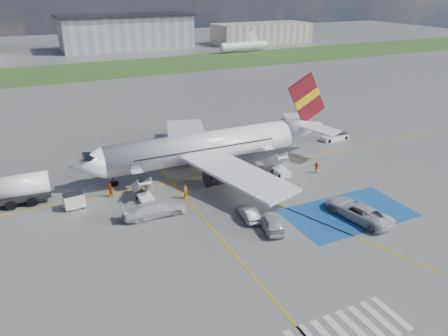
{
  "coord_description": "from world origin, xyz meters",
  "views": [
    {
      "loc": [
        -20.75,
        -36.45,
        23.59
      ],
      "look_at": [
        -0.5,
        6.06,
        3.5
      ],
      "focal_mm": 35.0,
      "sensor_mm": 36.0,
      "label": 1
    }
  ],
  "objects_px": {
    "gpu_cart": "(74,202)",
    "car_silver_b": "(249,213)",
    "belt_loader": "(335,138)",
    "van_white_a": "(358,209)",
    "airliner": "(212,145)",
    "car_silver_a": "(271,222)",
    "van_white_b": "(155,207)",
    "fuel_tanker": "(2,195)"
  },
  "relations": [
    {
      "from": "gpu_cart",
      "to": "car_silver_b",
      "type": "height_order",
      "value": "gpu_cart"
    },
    {
      "from": "belt_loader",
      "to": "van_white_a",
      "type": "height_order",
      "value": "van_white_a"
    },
    {
      "from": "airliner",
      "to": "gpu_cart",
      "type": "distance_m",
      "value": 19.26
    },
    {
      "from": "gpu_cart",
      "to": "car_silver_a",
      "type": "height_order",
      "value": "gpu_cart"
    },
    {
      "from": "airliner",
      "to": "van_white_a",
      "type": "xyz_separation_m",
      "value": [
        8.63,
        -19.21,
        -2.25
      ]
    },
    {
      "from": "car_silver_b",
      "to": "van_white_a",
      "type": "relative_size",
      "value": 0.68
    },
    {
      "from": "belt_loader",
      "to": "car_silver_b",
      "type": "distance_m",
      "value": 29.93
    },
    {
      "from": "airliner",
      "to": "van_white_b",
      "type": "distance_m",
      "value": 14.68
    },
    {
      "from": "airliner",
      "to": "belt_loader",
      "type": "bearing_deg",
      "value": 5.76
    },
    {
      "from": "gpu_cart",
      "to": "car_silver_b",
      "type": "bearing_deg",
      "value": -38.12
    },
    {
      "from": "car_silver_b",
      "to": "van_white_a",
      "type": "bearing_deg",
      "value": 161.92
    },
    {
      "from": "airliner",
      "to": "belt_loader",
      "type": "relative_size",
      "value": 7.16
    },
    {
      "from": "fuel_tanker",
      "to": "car_silver_a",
      "type": "relative_size",
      "value": 2.17
    },
    {
      "from": "belt_loader",
      "to": "car_silver_b",
      "type": "height_order",
      "value": "belt_loader"
    },
    {
      "from": "airliner",
      "to": "gpu_cart",
      "type": "relative_size",
      "value": 15.8
    },
    {
      "from": "car_silver_a",
      "to": "van_white_b",
      "type": "bearing_deg",
      "value": -24.82
    },
    {
      "from": "gpu_cart",
      "to": "car_silver_a",
      "type": "bearing_deg",
      "value": -43.11
    },
    {
      "from": "belt_loader",
      "to": "van_white_b",
      "type": "xyz_separation_m",
      "value": [
        -33.88,
        -11.67,
        0.66
      ]
    },
    {
      "from": "airliner",
      "to": "gpu_cart",
      "type": "bearing_deg",
      "value": -168.79
    },
    {
      "from": "fuel_tanker",
      "to": "van_white_b",
      "type": "xyz_separation_m",
      "value": [
        14.85,
        -9.56,
        -0.43
      ]
    },
    {
      "from": "airliner",
      "to": "car_silver_b",
      "type": "height_order",
      "value": "airliner"
    },
    {
      "from": "airliner",
      "to": "fuel_tanker",
      "type": "bearing_deg",
      "value": 179.58
    },
    {
      "from": "car_silver_a",
      "to": "gpu_cart",
      "type": "bearing_deg",
      "value": -24.08
    },
    {
      "from": "airliner",
      "to": "van_white_a",
      "type": "height_order",
      "value": "airliner"
    },
    {
      "from": "airliner",
      "to": "van_white_a",
      "type": "bearing_deg",
      "value": -65.8
    },
    {
      "from": "belt_loader",
      "to": "car_silver_b",
      "type": "xyz_separation_m",
      "value": [
        -24.91,
        -16.58,
        0.3
      ]
    },
    {
      "from": "car_silver_a",
      "to": "fuel_tanker",
      "type": "bearing_deg",
      "value": -21.69
    },
    {
      "from": "airliner",
      "to": "car_silver_a",
      "type": "height_order",
      "value": "airliner"
    },
    {
      "from": "car_silver_b",
      "to": "car_silver_a",
      "type": "bearing_deg",
      "value": 115.41
    },
    {
      "from": "airliner",
      "to": "van_white_a",
      "type": "relative_size",
      "value": 6.05
    },
    {
      "from": "gpu_cart",
      "to": "van_white_a",
      "type": "bearing_deg",
      "value": -35.25
    },
    {
      "from": "gpu_cart",
      "to": "car_silver_a",
      "type": "distance_m",
      "value": 22.2
    },
    {
      "from": "van_white_a",
      "to": "belt_loader",
      "type": "bearing_deg",
      "value": -132.68
    },
    {
      "from": "belt_loader",
      "to": "van_white_a",
      "type": "xyz_separation_m",
      "value": [
        -14.2,
        -21.52,
        0.76
      ]
    },
    {
      "from": "fuel_tanker",
      "to": "van_white_a",
      "type": "height_order",
      "value": "fuel_tanker"
    },
    {
      "from": "van_white_b",
      "to": "gpu_cart",
      "type": "bearing_deg",
      "value": 55.08
    },
    {
      "from": "car_silver_a",
      "to": "car_silver_b",
      "type": "relative_size",
      "value": 1.15
    },
    {
      "from": "airliner",
      "to": "car_silver_a",
      "type": "bearing_deg",
      "value": -93.62
    },
    {
      "from": "car_silver_b",
      "to": "airliner",
      "type": "bearing_deg",
      "value": -91.61
    },
    {
      "from": "fuel_tanker",
      "to": "car_silver_a",
      "type": "distance_m",
      "value": 30.3
    },
    {
      "from": "fuel_tanker",
      "to": "belt_loader",
      "type": "relative_size",
      "value": 2.01
    },
    {
      "from": "van_white_b",
      "to": "fuel_tanker",
      "type": "bearing_deg",
      "value": 58.73
    }
  ]
}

